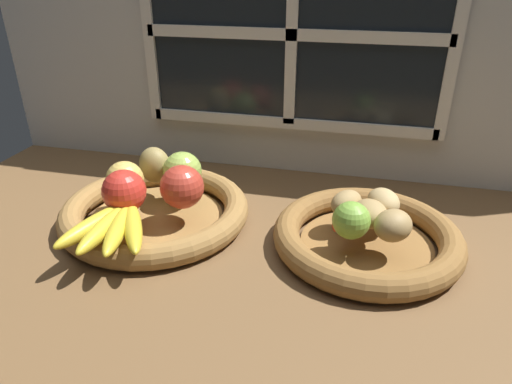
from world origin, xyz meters
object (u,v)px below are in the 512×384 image
Objects in this scene: lime_near at (351,220)px; chili_pepper at (365,221)px; potato_back at (383,202)px; apple_green_back at (182,171)px; apple_golden_left at (125,180)px; apple_red_right at (182,187)px; banana_bunch_front at (114,225)px; apple_red_front at (124,191)px; potato_small at (393,225)px; fruit_bowl_left at (156,211)px; potato_large at (370,214)px; fruit_bowl_right at (367,237)px; potato_oblong at (346,203)px; pear_brown at (155,165)px.

lime_near is 0.54× the size of chili_pepper.
lime_near is (-5.17, -9.34, 0.87)cm from potato_back.
apple_green_back reaches higher than apple_golden_left.
apple_red_right is 13.78cm from banana_bunch_front.
apple_red_right is at bearing -5.57° from apple_golden_left.
apple_red_front reaches higher than apple_golden_left.
potato_small reaches higher than chili_pepper.
potato_large is at bearing -0.00° from fruit_bowl_left.
fruit_bowl_right is at bearing 1.81° from apple_red_right.
fruit_bowl_right is 7.17cm from potato_back.
banana_bunch_front is 2.64× the size of potato_large.
potato_large is (33.02, 1.04, -1.70)cm from apple_red_right.
potato_small reaches higher than potato_back.
potato_small is (3.61, -3.61, 5.02)cm from fruit_bowl_right.
potato_oblong is (-4.06, 3.16, 4.60)cm from fruit_bowl_right.
chili_pepper is at bearing -0.65° from fruit_bowl_left.
potato_small is at bearing 1.69° from apple_red_front.
banana_bunch_front is 39.72cm from potato_oblong.
apple_green_back is 0.97× the size of apple_red_front.
apple_red_front is 12.32cm from pear_brown.
potato_oblong is at bearing -6.28° from pear_brown.
apple_golden_left is 48.68cm from potato_small.
apple_red_right is 29.32cm from potato_oblong.
apple_red_right is 30.30cm from lime_near.
potato_small is (45.84, -10.97, -1.12)cm from pear_brown.
fruit_bowl_left is at bearing -68.19° from pear_brown.
apple_golden_left reaches higher than fruit_bowl_right.
fruit_bowl_right is 45.31cm from apple_golden_left.
potato_large reaches higher than fruit_bowl_left.
potato_oblong reaches higher than chili_pepper.
potato_large is at bearing 56.31° from lime_near.
fruit_bowl_right is 6.91cm from potato_oblong.
fruit_bowl_right is 4.77× the size of potato_large.
pear_brown is 1.15× the size of potato_small.
potato_back is at bearing 61.02° from lime_near.
apple_red_front is (-9.30, -3.92, -0.07)cm from apple_red_right.
apple_red_right is at bearing -42.40° from pear_brown.
apple_green_back is 31.80cm from potato_oblong.
apple_red_front reaches higher than potato_oblong.
apple_red_front reaches higher than potato_small.
chili_pepper is (41.76, 4.53, -2.98)cm from apple_red_front.
potato_back is (2.26, 4.97, 4.65)cm from fruit_bowl_right.
potato_back is at bearing 98.97° from potato_small.
apple_golden_left reaches higher than chili_pepper.
chili_pepper is (3.49, -3.60, -1.25)cm from potato_oblong.
apple_red_right is 1.23× the size of potato_small.
fruit_bowl_right is 4.36× the size of pear_brown.
lime_near is (36.36, -4.38, 5.52)cm from fruit_bowl_left.
potato_back is (44.48, -2.39, -1.49)cm from pear_brown.
fruit_bowl_right is 5.00× the size of potato_small.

